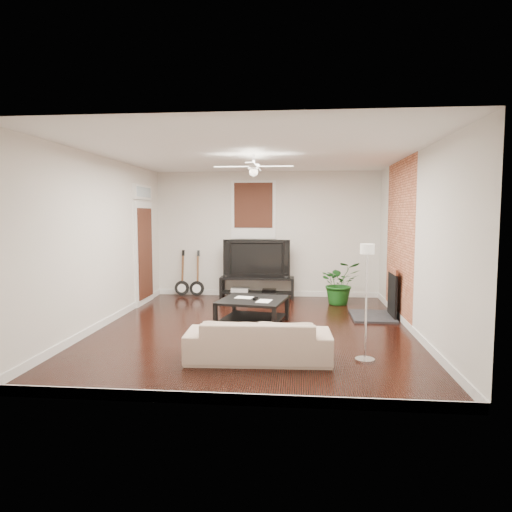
# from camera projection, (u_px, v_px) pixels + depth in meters

# --- Properties ---
(room) EXTENTS (5.01, 6.01, 2.81)m
(room) POSITION_uv_depth(u_px,v_px,m) (254.00, 243.00, 7.31)
(room) COLOR black
(room) RESTS_ON ground
(brick_accent) EXTENTS (0.02, 2.20, 2.80)m
(brick_accent) POSITION_uv_depth(u_px,v_px,m) (399.00, 240.00, 8.07)
(brick_accent) COLOR #A65235
(brick_accent) RESTS_ON floor
(fireplace) EXTENTS (0.80, 1.10, 0.92)m
(fireplace) POSITION_uv_depth(u_px,v_px,m) (381.00, 292.00, 8.18)
(fireplace) COLOR black
(fireplace) RESTS_ON floor
(window_back) EXTENTS (1.00, 0.06, 1.30)m
(window_back) POSITION_uv_depth(u_px,v_px,m) (253.00, 210.00, 10.23)
(window_back) COLOR #34170E
(window_back) RESTS_ON wall_back
(door_left) EXTENTS (0.08, 1.00, 2.50)m
(door_left) POSITION_uv_depth(u_px,v_px,m) (144.00, 243.00, 9.44)
(door_left) COLOR white
(door_left) RESTS_ON wall_left
(tv_stand) EXTENTS (1.64, 0.44, 0.46)m
(tv_stand) POSITION_uv_depth(u_px,v_px,m) (257.00, 287.00, 10.19)
(tv_stand) COLOR black
(tv_stand) RESTS_ON floor
(tv) EXTENTS (1.47, 0.19, 0.84)m
(tv) POSITION_uv_depth(u_px,v_px,m) (257.00, 258.00, 10.15)
(tv) COLOR black
(tv) RESTS_ON tv_stand
(coffee_table) EXTENTS (1.20, 1.20, 0.44)m
(coffee_table) POSITION_uv_depth(u_px,v_px,m) (253.00, 312.00, 7.70)
(coffee_table) COLOR black
(coffee_table) RESTS_ON floor
(sofa) EXTENTS (1.86, 0.79, 0.54)m
(sofa) POSITION_uv_depth(u_px,v_px,m) (258.00, 339.00, 5.82)
(sofa) COLOR tan
(sofa) RESTS_ON floor
(floor_lamp) EXTENTS (0.26, 0.26, 1.50)m
(floor_lamp) POSITION_uv_depth(u_px,v_px,m) (366.00, 303.00, 5.75)
(floor_lamp) COLOR silver
(floor_lamp) RESTS_ON floor
(potted_plant) EXTENTS (0.91, 0.82, 0.89)m
(potted_plant) POSITION_uv_depth(u_px,v_px,m) (340.00, 283.00, 9.40)
(potted_plant) COLOR #175318
(potted_plant) RESTS_ON floor
(guitar_left) EXTENTS (0.33, 0.24, 1.05)m
(guitar_left) POSITION_uv_depth(u_px,v_px,m) (182.00, 273.00, 10.29)
(guitar_left) COLOR black
(guitar_left) RESTS_ON floor
(guitar_right) EXTENTS (0.35, 0.27, 1.05)m
(guitar_right) POSITION_uv_depth(u_px,v_px,m) (197.00, 274.00, 10.23)
(guitar_right) COLOR black
(guitar_right) RESTS_ON floor
(ceiling_fan) EXTENTS (1.24, 1.24, 0.32)m
(ceiling_fan) POSITION_uv_depth(u_px,v_px,m) (254.00, 167.00, 7.20)
(ceiling_fan) COLOR white
(ceiling_fan) RESTS_ON ceiling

